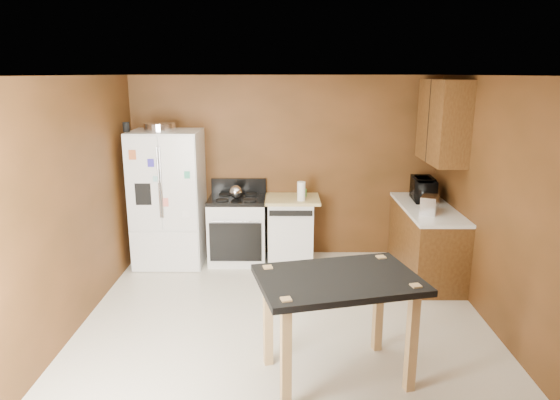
{
  "coord_description": "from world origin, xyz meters",
  "views": [
    {
      "loc": [
        -0.02,
        -4.58,
        2.52
      ],
      "look_at": [
        -0.05,
        0.85,
        1.14
      ],
      "focal_mm": 32.0,
      "sensor_mm": 36.0,
      "label": 1
    }
  ],
  "objects_px": {
    "kettle": "(236,192)",
    "dishwasher": "(290,229)",
    "toaster": "(430,204)",
    "gas_range": "(238,228)",
    "pen_cup": "(126,127)",
    "roasting_pan": "(160,127)",
    "paper_towel": "(301,191)",
    "green_canister": "(303,193)",
    "island": "(338,292)",
    "refrigerator": "(169,198)",
    "microwave": "(424,190)"
  },
  "relations": [
    {
      "from": "kettle",
      "to": "dishwasher",
      "type": "bearing_deg",
      "value": 5.22
    },
    {
      "from": "toaster",
      "to": "gas_range",
      "type": "bearing_deg",
      "value": -172.8
    },
    {
      "from": "pen_cup",
      "to": "roasting_pan",
      "type": "bearing_deg",
      "value": 16.07
    },
    {
      "from": "paper_towel",
      "to": "green_canister",
      "type": "relative_size",
      "value": 2.51
    },
    {
      "from": "paper_towel",
      "to": "island",
      "type": "height_order",
      "value": "paper_towel"
    },
    {
      "from": "paper_towel",
      "to": "refrigerator",
      "type": "bearing_deg",
      "value": 178.15
    },
    {
      "from": "toaster",
      "to": "roasting_pan",
      "type": "bearing_deg",
      "value": -166.44
    },
    {
      "from": "microwave",
      "to": "gas_range",
      "type": "distance_m",
      "value": 2.53
    },
    {
      "from": "kettle",
      "to": "paper_towel",
      "type": "bearing_deg",
      "value": -4.94
    },
    {
      "from": "microwave",
      "to": "kettle",
      "type": "bearing_deg",
      "value": 91.17
    },
    {
      "from": "dishwasher",
      "to": "toaster",
      "type": "bearing_deg",
      "value": -25.27
    },
    {
      "from": "roasting_pan",
      "to": "toaster",
      "type": "bearing_deg",
      "value": -11.29
    },
    {
      "from": "gas_range",
      "to": "island",
      "type": "height_order",
      "value": "gas_range"
    },
    {
      "from": "green_canister",
      "to": "island",
      "type": "xyz_separation_m",
      "value": [
        0.18,
        -2.83,
        -0.16
      ]
    },
    {
      "from": "paper_towel",
      "to": "gas_range",
      "type": "relative_size",
      "value": 0.23
    },
    {
      "from": "refrigerator",
      "to": "gas_range",
      "type": "bearing_deg",
      "value": 3.81
    },
    {
      "from": "toaster",
      "to": "island",
      "type": "distance_m",
      "value": 2.37
    },
    {
      "from": "roasting_pan",
      "to": "green_canister",
      "type": "xyz_separation_m",
      "value": [
        1.86,
        0.2,
        -0.91
      ]
    },
    {
      "from": "green_canister",
      "to": "refrigerator",
      "type": "bearing_deg",
      "value": -174.5
    },
    {
      "from": "gas_range",
      "to": "island",
      "type": "relative_size",
      "value": 0.75
    },
    {
      "from": "kettle",
      "to": "gas_range",
      "type": "bearing_deg",
      "value": 75.17
    },
    {
      "from": "refrigerator",
      "to": "island",
      "type": "relative_size",
      "value": 1.23
    },
    {
      "from": "kettle",
      "to": "gas_range",
      "type": "height_order",
      "value": "gas_range"
    },
    {
      "from": "refrigerator",
      "to": "gas_range",
      "type": "xyz_separation_m",
      "value": [
        0.91,
        0.06,
        -0.44
      ]
    },
    {
      "from": "refrigerator",
      "to": "paper_towel",
      "type": "bearing_deg",
      "value": -1.85
    },
    {
      "from": "paper_towel",
      "to": "island",
      "type": "bearing_deg",
      "value": -85.31
    },
    {
      "from": "microwave",
      "to": "island",
      "type": "distance_m",
      "value": 2.95
    },
    {
      "from": "dishwasher",
      "to": "island",
      "type": "height_order",
      "value": "island"
    },
    {
      "from": "kettle",
      "to": "microwave",
      "type": "relative_size",
      "value": 0.36
    },
    {
      "from": "kettle",
      "to": "toaster",
      "type": "bearing_deg",
      "value": -16.64
    },
    {
      "from": "kettle",
      "to": "green_canister",
      "type": "distance_m",
      "value": 0.92
    },
    {
      "from": "roasting_pan",
      "to": "pen_cup",
      "type": "xyz_separation_m",
      "value": [
        -0.4,
        -0.11,
        0.01
      ]
    },
    {
      "from": "kettle",
      "to": "paper_towel",
      "type": "height_order",
      "value": "paper_towel"
    },
    {
      "from": "microwave",
      "to": "green_canister",
      "type": "bearing_deg",
      "value": 84.35
    },
    {
      "from": "gas_range",
      "to": "dishwasher",
      "type": "relative_size",
      "value": 1.24
    },
    {
      "from": "island",
      "to": "gas_range",
      "type": "bearing_deg",
      "value": 111.52
    },
    {
      "from": "toaster",
      "to": "gas_range",
      "type": "height_order",
      "value": "toaster"
    },
    {
      "from": "dishwasher",
      "to": "kettle",
      "type": "bearing_deg",
      "value": -174.78
    },
    {
      "from": "kettle",
      "to": "island",
      "type": "relative_size",
      "value": 0.12
    },
    {
      "from": "gas_range",
      "to": "island",
      "type": "bearing_deg",
      "value": -68.48
    },
    {
      "from": "paper_towel",
      "to": "green_canister",
      "type": "bearing_deg",
      "value": 80.85
    },
    {
      "from": "pen_cup",
      "to": "toaster",
      "type": "bearing_deg",
      "value": -8.39
    },
    {
      "from": "green_canister",
      "to": "gas_range",
      "type": "xyz_separation_m",
      "value": [
        -0.9,
        -0.11,
        -0.48
      ]
    },
    {
      "from": "roasting_pan",
      "to": "paper_towel",
      "type": "height_order",
      "value": "roasting_pan"
    },
    {
      "from": "microwave",
      "to": "island",
      "type": "bearing_deg",
      "value": 155.01
    },
    {
      "from": "roasting_pan",
      "to": "gas_range",
      "type": "distance_m",
      "value": 1.69
    },
    {
      "from": "dishwasher",
      "to": "paper_towel",
      "type": "bearing_deg",
      "value": -45.55
    },
    {
      "from": "roasting_pan",
      "to": "kettle",
      "type": "height_order",
      "value": "roasting_pan"
    },
    {
      "from": "refrigerator",
      "to": "gas_range",
      "type": "distance_m",
      "value": 1.01
    },
    {
      "from": "pen_cup",
      "to": "gas_range",
      "type": "relative_size",
      "value": 0.11
    }
  ]
}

